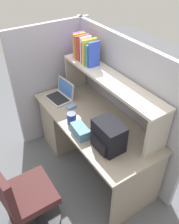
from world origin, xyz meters
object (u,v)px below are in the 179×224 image
(laptop, at_px, (61,95))
(snack_canister, at_px, (72,118))
(backpack, at_px, (108,136))
(office_chair, at_px, (24,201))
(computer_mouse, at_px, (71,107))
(tissue_box, at_px, (80,131))
(paper_cup, at_px, (99,122))

(laptop, distance_m, snack_canister, 0.49)
(snack_canister, bearing_deg, backpack, 12.27)
(backpack, bearing_deg, office_chair, -97.68)
(computer_mouse, xyz_separation_m, office_chair, (0.60, -0.85, -0.35))
(backpack, relative_size, tissue_box, 1.36)
(backpack, xyz_separation_m, office_chair, (-0.11, -0.84, -0.47))
(paper_cup, height_order, office_chair, office_chair)
(tissue_box, xyz_separation_m, snack_canister, (-0.21, 0.02, 0.01))
(tissue_box, bearing_deg, paper_cup, 95.78)
(backpack, bearing_deg, snack_canister, -167.73)
(tissue_box, distance_m, snack_canister, 0.21)
(backpack, distance_m, paper_cup, 0.32)
(laptop, relative_size, computer_mouse, 3.21)
(paper_cup, bearing_deg, tissue_box, -88.22)
(paper_cup, relative_size, tissue_box, 0.44)
(tissue_box, bearing_deg, snack_canister, 178.37)
(laptop, xyz_separation_m, office_chair, (0.85, -0.85, -0.39))
(computer_mouse, bearing_deg, laptop, 168.15)
(office_chair, bearing_deg, computer_mouse, -62.61)
(laptop, distance_m, backpack, 0.97)
(snack_canister, bearing_deg, paper_cup, 45.65)
(laptop, bearing_deg, backpack, -1.00)
(laptop, distance_m, paper_cup, 0.68)
(backpack, height_order, computer_mouse, backpack)
(paper_cup, bearing_deg, snack_canister, -134.35)
(tissue_box, height_order, snack_canister, snack_canister)
(computer_mouse, height_order, snack_canister, snack_canister)
(laptop, height_order, office_chair, laptop)
(snack_canister, distance_m, office_chair, 0.91)
(computer_mouse, bearing_deg, office_chair, -66.37)
(tissue_box, bearing_deg, office_chair, -72.63)
(laptop, xyz_separation_m, paper_cup, (0.68, 0.08, -0.00))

